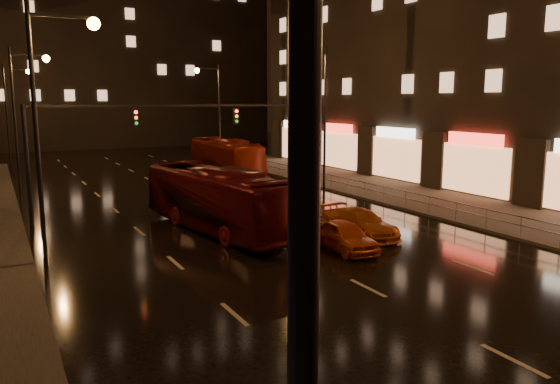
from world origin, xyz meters
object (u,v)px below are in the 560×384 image
Objects in this scene: taxi_near at (345,236)px; bus_red at (217,199)px; bus_curb at (225,158)px; taxi_far at (360,223)px.

bus_red is at bearing 123.56° from taxi_near.
bus_red is 1.00× the size of bus_curb.
bus_curb is at bearing 79.61° from taxi_far.
bus_red is at bearing -111.67° from bus_curb.
bus_curb is 24.58m from taxi_near.
taxi_near is at bearing -67.16° from bus_red.
bus_red reaches higher than taxi_near.
taxi_far is at bearing -94.27° from bus_curb.
taxi_far reaches higher than taxi_near.
taxi_near is (3.51, -6.00, -0.92)m from bus_red.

